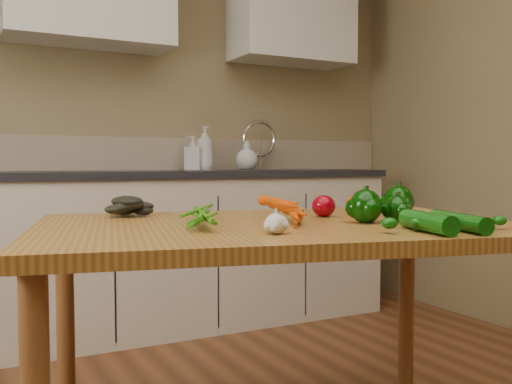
{
  "coord_description": "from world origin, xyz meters",
  "views": [
    {
      "loc": [
        -0.75,
        -0.93,
        0.95
      ],
      "look_at": [
        0.15,
        0.82,
        0.85
      ],
      "focal_mm": 40.0,
      "sensor_mm": 36.0,
      "label": 1
    }
  ],
  "objects_px": {
    "table": "(279,250)",
    "pepper_b": "(398,202)",
    "carrot_bunch": "(262,211)",
    "leafy_greens": "(124,201)",
    "pepper_c": "(398,209)",
    "zucchini_a": "(459,222)",
    "soap_bottle_b": "(193,153)",
    "soap_bottle_a": "(205,148)",
    "zucchini_b": "(428,222)",
    "tomato_c": "(362,206)",
    "tomato_a": "(324,206)",
    "pepper_a": "(366,206)",
    "soap_bottle_c": "(247,155)",
    "tomato_b": "(356,205)",
    "garlic_bulb": "(276,224)"
  },
  "relations": [
    {
      "from": "table",
      "to": "pepper_b",
      "type": "xyz_separation_m",
      "value": [
        0.44,
        -0.03,
        0.14
      ]
    },
    {
      "from": "carrot_bunch",
      "to": "leafy_greens",
      "type": "bearing_deg",
      "value": 141.72
    },
    {
      "from": "pepper_c",
      "to": "pepper_b",
      "type": "bearing_deg",
      "value": 47.72
    },
    {
      "from": "zucchini_a",
      "to": "soap_bottle_b",
      "type": "bearing_deg",
      "value": 87.76
    },
    {
      "from": "soap_bottle_a",
      "to": "pepper_c",
      "type": "bearing_deg",
      "value": -99.68
    },
    {
      "from": "leafy_greens",
      "to": "zucchini_b",
      "type": "height_order",
      "value": "leafy_greens"
    },
    {
      "from": "soap_bottle_b",
      "to": "tomato_c",
      "type": "height_order",
      "value": "soap_bottle_b"
    },
    {
      "from": "leafy_greens",
      "to": "table",
      "type": "bearing_deg",
      "value": -47.72
    },
    {
      "from": "leafy_greens",
      "to": "pepper_b",
      "type": "xyz_separation_m",
      "value": [
        0.81,
        -0.43,
        -0.0
      ]
    },
    {
      "from": "tomato_a",
      "to": "pepper_c",
      "type": "bearing_deg",
      "value": -65.29
    },
    {
      "from": "table",
      "to": "pepper_a",
      "type": "relative_size",
      "value": 16.21
    },
    {
      "from": "soap_bottle_c",
      "to": "pepper_c",
      "type": "relative_size",
      "value": 2.27
    },
    {
      "from": "table",
      "to": "zucchini_a",
      "type": "xyz_separation_m",
      "value": [
        0.33,
        -0.4,
        0.11
      ]
    },
    {
      "from": "tomato_b",
      "to": "pepper_a",
      "type": "bearing_deg",
      "value": -121.34
    },
    {
      "from": "garlic_bulb",
      "to": "leafy_greens",
      "type": "bearing_deg",
      "value": 109.32
    },
    {
      "from": "pepper_c",
      "to": "tomato_a",
      "type": "distance_m",
      "value": 0.26
    },
    {
      "from": "table",
      "to": "soap_bottle_b",
      "type": "height_order",
      "value": "soap_bottle_b"
    },
    {
      "from": "garlic_bulb",
      "to": "tomato_c",
      "type": "bearing_deg",
      "value": 32.15
    },
    {
      "from": "carrot_bunch",
      "to": "pepper_b",
      "type": "height_order",
      "value": "pepper_b"
    },
    {
      "from": "soap_bottle_b",
      "to": "zucchini_a",
      "type": "distance_m",
      "value": 2.19
    },
    {
      "from": "carrot_bunch",
      "to": "pepper_a",
      "type": "distance_m",
      "value": 0.31
    },
    {
      "from": "zucchini_b",
      "to": "tomato_b",
      "type": "bearing_deg",
      "value": 73.62
    },
    {
      "from": "table",
      "to": "pepper_b",
      "type": "distance_m",
      "value": 0.46
    },
    {
      "from": "soap_bottle_b",
      "to": "carrot_bunch",
      "type": "xyz_separation_m",
      "value": [
        -0.47,
        -1.77,
        -0.2
      ]
    },
    {
      "from": "soap_bottle_c",
      "to": "pepper_b",
      "type": "relative_size",
      "value": 1.77
    },
    {
      "from": "table",
      "to": "pepper_c",
      "type": "xyz_separation_m",
      "value": [
        0.33,
        -0.15,
        0.12
      ]
    },
    {
      "from": "pepper_a",
      "to": "tomato_c",
      "type": "height_order",
      "value": "pepper_a"
    },
    {
      "from": "pepper_b",
      "to": "tomato_b",
      "type": "distance_m",
      "value": 0.15
    },
    {
      "from": "pepper_c",
      "to": "tomato_b",
      "type": "height_order",
      "value": "pepper_c"
    },
    {
      "from": "pepper_a",
      "to": "tomato_b",
      "type": "bearing_deg",
      "value": 58.66
    },
    {
      "from": "zucchini_a",
      "to": "zucchini_b",
      "type": "xyz_separation_m",
      "value": [
        -0.1,
        0.01,
        0.0
      ]
    },
    {
      "from": "soap_bottle_b",
      "to": "leafy_greens",
      "type": "bearing_deg",
      "value": 2.03
    },
    {
      "from": "pepper_c",
      "to": "tomato_c",
      "type": "xyz_separation_m",
      "value": [
        0.06,
        0.25,
        -0.01
      ]
    },
    {
      "from": "leafy_greens",
      "to": "pepper_c",
      "type": "bearing_deg",
      "value": -38.53
    },
    {
      "from": "soap_bottle_a",
      "to": "pepper_a",
      "type": "xyz_separation_m",
      "value": [
        -0.26,
        -1.9,
        -0.22
      ]
    },
    {
      "from": "soap_bottle_c",
      "to": "tomato_b",
      "type": "xyz_separation_m",
      "value": [
        -0.37,
        -1.6,
        -0.19
      ]
    },
    {
      "from": "soap_bottle_b",
      "to": "pepper_b",
      "type": "bearing_deg",
      "value": 32.54
    },
    {
      "from": "tomato_a",
      "to": "leafy_greens",
      "type": "bearing_deg",
      "value": 151.62
    },
    {
      "from": "soap_bottle_c",
      "to": "garlic_bulb",
      "type": "xyz_separation_m",
      "value": [
        -0.88,
        -1.94,
        -0.2
      ]
    },
    {
      "from": "leafy_greens",
      "to": "pepper_b",
      "type": "bearing_deg",
      "value": -28.11
    },
    {
      "from": "pepper_b",
      "to": "soap_bottle_b",
      "type": "bearing_deg",
      "value": 90.97
    },
    {
      "from": "pepper_a",
      "to": "tomato_b",
      "type": "distance_m",
      "value": 0.27
    },
    {
      "from": "table",
      "to": "pepper_a",
      "type": "bearing_deg",
      "value": -15.31
    },
    {
      "from": "pepper_c",
      "to": "garlic_bulb",
      "type": "bearing_deg",
      "value": -169.84
    },
    {
      "from": "pepper_b",
      "to": "pepper_c",
      "type": "distance_m",
      "value": 0.17
    },
    {
      "from": "table",
      "to": "garlic_bulb",
      "type": "bearing_deg",
      "value": -108.26
    },
    {
      "from": "table",
      "to": "zucchini_a",
      "type": "relative_size",
      "value": 6.51
    },
    {
      "from": "soap_bottle_b",
      "to": "pepper_b",
      "type": "distance_m",
      "value": 1.82
    },
    {
      "from": "table",
      "to": "leafy_greens",
      "type": "bearing_deg",
      "value": 145.46
    },
    {
      "from": "soap_bottle_a",
      "to": "pepper_a",
      "type": "relative_size",
      "value": 2.73
    }
  ]
}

